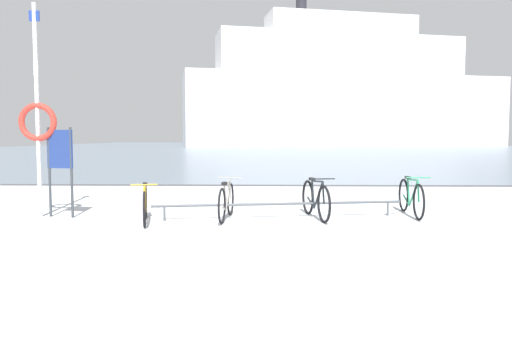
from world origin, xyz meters
TOP-DOWN VIEW (x-y plane):
  - ground at (0.00, 53.90)m, footprint 80.00×132.00m
  - bike_rack at (0.35, 3.85)m, footprint 4.85×0.83m
  - bicycle_0 at (-2.15, 3.35)m, footprint 0.54×1.64m
  - bicycle_1 at (-0.67, 3.67)m, footprint 0.46×1.61m
  - bicycle_2 at (1.04, 3.84)m, footprint 0.52×1.68m
  - bicycle_3 at (2.98, 4.22)m, footprint 0.46×1.77m
  - info_sign at (-3.95, 3.87)m, footprint 0.55×0.16m
  - rescue_post at (-4.38, 3.89)m, footprint 0.76×0.12m
  - ferry_ship at (12.07, 69.94)m, footprint 51.37×19.94m

SIDE VIEW (x-z plane):
  - ground at x=0.00m, z-range -0.08..0.00m
  - bike_rack at x=0.35m, z-range 0.12..0.42m
  - bicycle_0 at x=-2.15m, z-range -0.03..0.72m
  - bicycle_1 at x=-0.67m, z-range -0.04..0.75m
  - bicycle_2 at x=1.04m, z-range -0.04..0.78m
  - bicycle_3 at x=2.98m, z-range -0.04..0.78m
  - info_sign at x=-3.95m, z-range 0.30..2.06m
  - rescue_post at x=-4.38m, z-range -0.10..4.05m
  - ferry_ship at x=12.07m, z-range -4.12..20.85m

